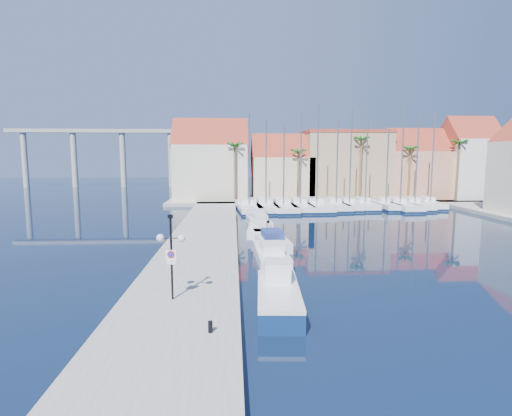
{
  "coord_description": "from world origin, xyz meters",
  "views": [
    {
      "loc": [
        -6.27,
        -20.79,
        7.56
      ],
      "look_at": [
        -4.25,
        14.77,
        3.0
      ],
      "focal_mm": 28.0,
      "sensor_mm": 36.0,
      "label": 1
    }
  ],
  "objects": [
    {
      "name": "sailboat_11",
      "position": [
        23.0,
        37.02,
        0.65
      ],
      "size": [
        2.93,
        8.59,
        14.09
      ],
      "rotation": [
        0.0,
        0.0,
        -0.08
      ],
      "color": "white",
      "rests_on": "ground"
    },
    {
      "name": "palm_2",
      "position": [
        14.0,
        42.0,
        10.02
      ],
      "size": [
        2.6,
        2.6,
        11.15
      ],
      "color": "brown",
      "rests_on": "shore_north"
    },
    {
      "name": "motorboat_west_1",
      "position": [
        -3.04,
        12.97,
        0.51
      ],
      "size": [
        2.85,
        7.45,
        1.4
      ],
      "rotation": [
        0.0,
        0.0,
        0.07
      ],
      "color": "white",
      "rests_on": "ground"
    },
    {
      "name": "shore_north",
      "position": [
        10.0,
        48.0,
        0.25
      ],
      "size": [
        54.0,
        16.0,
        0.5
      ],
      "primitive_type": "cube",
      "color": "gray",
      "rests_on": "ground"
    },
    {
      "name": "building_0",
      "position": [
        -10.0,
        47.0,
        6.52
      ],
      "size": [
        12.3,
        9.0,
        13.5
      ],
      "color": "beige",
      "rests_on": "shore_north"
    },
    {
      "name": "motorboat_west_2",
      "position": [
        -3.76,
        18.12,
        0.51
      ],
      "size": [
        2.67,
        6.72,
        1.4
      ],
      "rotation": [
        0.0,
        0.0,
        -0.09
      ],
      "color": "white",
      "rests_on": "ground"
    },
    {
      "name": "sailboat_8",
      "position": [
        15.89,
        36.2,
        0.6
      ],
      "size": [
        2.32,
        8.61,
        11.84
      ],
      "rotation": [
        0.0,
        0.0,
        0.0
      ],
      "color": "white",
      "rests_on": "ground"
    },
    {
      "name": "sailboat_3",
      "position": [
        3.29,
        36.03,
        0.58
      ],
      "size": [
        3.2,
        11.27,
        13.72
      ],
      "rotation": [
        0.0,
        0.0,
        -0.02
      ],
      "color": "white",
      "rests_on": "ground"
    },
    {
      "name": "sailboat_4",
      "position": [
        5.64,
        36.11,
        0.59
      ],
      "size": [
        3.37,
        11.51,
        14.91
      ],
      "rotation": [
        0.0,
        0.0,
        0.03
      ],
      "color": "white",
      "rests_on": "ground"
    },
    {
      "name": "ground",
      "position": [
        0.0,
        0.0,
        0.0
      ],
      "size": [
        260.0,
        260.0,
        0.0
      ],
      "primitive_type": "plane",
      "color": "black",
      "rests_on": "ground"
    },
    {
      "name": "sailboat_6",
      "position": [
        10.51,
        36.21,
        0.64
      ],
      "size": [
        2.69,
        8.89,
        14.21
      ],
      "rotation": [
        0.0,
        0.0,
        -0.04
      ],
      "color": "white",
      "rests_on": "ground"
    },
    {
      "name": "lamp_post",
      "position": [
        -9.35,
        -1.38,
        3.32
      ],
      "size": [
        1.45,
        0.53,
        4.29
      ],
      "rotation": [
        0.0,
        0.0,
        -0.14
      ],
      "color": "black",
      "rests_on": "quay_west"
    },
    {
      "name": "bollard",
      "position": [
        -7.24,
        -5.32,
        0.74
      ],
      "size": [
        0.19,
        0.19,
        0.47
      ],
      "primitive_type": "cylinder",
      "color": "black",
      "rests_on": "quay_west"
    },
    {
      "name": "sailboat_5",
      "position": [
        8.51,
        36.17,
        0.6
      ],
      "size": [
        2.83,
        9.63,
        12.91
      ],
      "rotation": [
        0.0,
        0.0,
        0.03
      ],
      "color": "white",
      "rests_on": "ground"
    },
    {
      "name": "fishing_boat",
      "position": [
        -4.05,
        -1.55,
        0.71
      ],
      "size": [
        2.44,
        6.26,
        2.15
      ],
      "rotation": [
        0.0,
        0.0,
        -0.07
      ],
      "color": "navy",
      "rests_on": "ground"
    },
    {
      "name": "palm_0",
      "position": [
        -6.0,
        42.0,
        9.08
      ],
      "size": [
        2.6,
        2.6,
        10.15
      ],
      "color": "brown",
      "rests_on": "shore_north"
    },
    {
      "name": "palm_4",
      "position": [
        30.0,
        42.0,
        9.55
      ],
      "size": [
        2.6,
        2.6,
        10.65
      ],
      "color": "brown",
      "rests_on": "shore_north"
    },
    {
      "name": "sailboat_0",
      "position": [
        -4.14,
        35.33,
        0.57
      ],
      "size": [
        3.98,
        12.02,
        13.41
      ],
      "rotation": [
        0.0,
        0.0,
        0.07
      ],
      "color": "white",
      "rests_on": "ground"
    },
    {
      "name": "building_4",
      "position": [
        34.0,
        46.0,
        6.97
      ],
      "size": [
        8.3,
        8.0,
        14.0
      ],
      "color": "white",
      "rests_on": "shore_north"
    },
    {
      "name": "building_2",
      "position": [
        13.0,
        48.0,
        6.26
      ],
      "size": [
        14.2,
        10.2,
        11.5
      ],
      "color": "tan",
      "rests_on": "shore_north"
    },
    {
      "name": "sailboat_2",
      "position": [
        0.77,
        35.54,
        0.56
      ],
      "size": [
        3.42,
        11.66,
        11.91
      ],
      "rotation": [
        0.0,
        0.0,
        0.03
      ],
      "color": "white",
      "rests_on": "ground"
    },
    {
      "name": "sailboat_10",
      "position": [
        20.37,
        36.52,
        0.6
      ],
      "size": [
        2.82,
        9.79,
        13.56
      ],
      "rotation": [
        0.0,
        0.0,
        -0.03
      ],
      "color": "white",
      "rests_on": "ground"
    },
    {
      "name": "building_3",
      "position": [
        25.0,
        47.0,
        5.86
      ],
      "size": [
        10.3,
        8.0,
        12.0
      ],
      "color": "tan",
      "rests_on": "shore_north"
    },
    {
      "name": "quay_west",
      "position": [
        -9.0,
        13.5,
        0.25
      ],
      "size": [
        6.0,
        77.0,
        0.5
      ],
      "primitive_type": "cube",
      "color": "gray",
      "rests_on": "ground"
    },
    {
      "name": "motorboat_west_0",
      "position": [
        -3.53,
        7.75,
        0.51
      ],
      "size": [
        2.31,
        6.77,
        1.4
      ],
      "rotation": [
        0.0,
        0.0,
        0.02
      ],
      "color": "white",
      "rests_on": "ground"
    },
    {
      "name": "viaduct",
      "position": [
        -39.07,
        82.0,
        10.25
      ],
      "size": [
        48.0,
        2.2,
        14.45
      ],
      "color": "#9E9E99",
      "rests_on": "ground"
    },
    {
      "name": "palm_3",
      "position": [
        22.0,
        42.0,
        8.61
      ],
      "size": [
        2.6,
        2.6,
        9.65
      ],
      "color": "brown",
      "rests_on": "shore_north"
    },
    {
      "name": "palm_1",
      "position": [
        4.0,
        42.0,
        8.14
      ],
      "size": [
        2.6,
        2.6,
        9.15
      ],
      "color": "brown",
      "rests_on": "shore_north"
    },
    {
      "name": "building_1",
      "position": [
        2.0,
        47.0,
        5.3
      ],
      "size": [
        10.3,
        8.0,
        11.0
      ],
      "color": "#C7AF8C",
      "rests_on": "shore_north"
    },
    {
      "name": "sailboat_9",
      "position": [
        17.89,
        36.07,
        0.6
      ],
      "size": [
        3.07,
        11.25,
        14.95
      ],
      "rotation": [
        0.0,
        0.0,
        0.01
      ],
      "color": "white",
      "rests_on": "ground"
    },
    {
      "name": "motorboat_west_3",
      "position": [
        -3.48,
        22.6,
        0.51
      ],
      "size": [
        2.67,
        6.54,
        1.4
      ],
      "rotation": [
        0.0,
        0.0,
        0.1
      ],
      "color": "white",
      "rests_on": "ground"
    },
    {
      "name": "sailboat_7",
      "position": [
        12.95,
        36.58,
        0.61
      ],
      "size": [
        2.63,
        8.98,
        12.74
      ],
      "rotation": [
        0.0,
        0.0,
        -0.03
      ],
      "color": "white",
      "rests_on": "ground"
    },
    {
      "name": "sailboat_1",
      "position": [
        -1.7,
        35.79,
        0.57
      ],
      "size": [
        3.29,
        11.55,
        12.53
      ],
      "rotation": [
        0.0,
        0.0,
        0.02
      ],
      "color": "white",
      "rests_on": "ground"
    }
  ]
}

